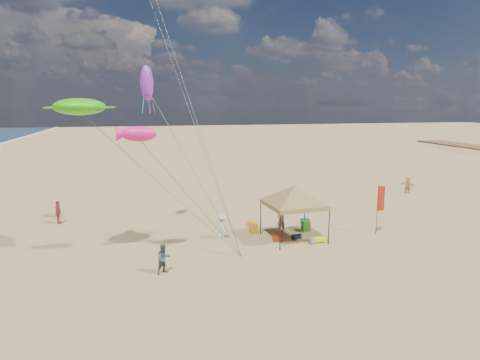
{
  "coord_description": "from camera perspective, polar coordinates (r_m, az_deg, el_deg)",
  "views": [
    {
      "loc": [
        -5.75,
        -20.88,
        8.6
      ],
      "look_at": [
        0.0,
        3.0,
        4.0
      ],
      "focal_mm": 30.76,
      "sensor_mm": 36.0,
      "label": 1
    }
  ],
  "objects": [
    {
      "name": "ground",
      "position": [
        23.31,
        1.76,
        -11.05
      ],
      "size": [
        280.0,
        280.0,
        0.0
      ],
      "primitive_type": "plane",
      "color": "tan",
      "rests_on": "ground"
    },
    {
      "name": "canopy_tent",
      "position": [
        26.03,
        7.54,
        -1.08
      ],
      "size": [
        6.55,
        6.55,
        4.05
      ],
      "color": "black",
      "rests_on": "ground"
    },
    {
      "name": "feather_flag",
      "position": [
        28.66,
        18.85,
        -2.87
      ],
      "size": [
        0.51,
        0.04,
        3.32
      ],
      "color": "black",
      "rests_on": "ground"
    },
    {
      "name": "cooler_red",
      "position": [
        26.37,
        5.2,
        -8.04
      ],
      "size": [
        0.54,
        0.38,
        0.38
      ],
      "primitive_type": "cube",
      "color": "#A5340D",
      "rests_on": "ground"
    },
    {
      "name": "cooler_blue",
      "position": [
        30.3,
        9.01,
        -5.64
      ],
      "size": [
        0.54,
        0.38,
        0.38
      ],
      "primitive_type": "cube",
      "color": "#1558AE",
      "rests_on": "ground"
    },
    {
      "name": "bag_navy",
      "position": [
        26.8,
        7.85,
        -7.81
      ],
      "size": [
        0.69,
        0.54,
        0.36
      ],
      "primitive_type": "cylinder",
      "rotation": [
        0.0,
        1.57,
        0.35
      ],
      "color": "#0E1F3E",
      "rests_on": "ground"
    },
    {
      "name": "bag_orange",
      "position": [
        29.46,
        1.33,
        -6.01
      ],
      "size": [
        0.54,
        0.69,
        0.36
      ],
      "primitive_type": "cylinder",
      "rotation": [
        0.0,
        1.57,
        1.22
      ],
      "color": "orange",
      "rests_on": "ground"
    },
    {
      "name": "chair_green",
      "position": [
        28.58,
        9.1,
        -6.31
      ],
      "size": [
        0.5,
        0.5,
        0.7
      ],
      "primitive_type": "cube",
      "color": "#2C921A",
      "rests_on": "ground"
    },
    {
      "name": "chair_yellow",
      "position": [
        27.68,
        1.9,
        -6.74
      ],
      "size": [
        0.5,
        0.5,
        0.7
      ],
      "primitive_type": "cube",
      "color": "gold",
      "rests_on": "ground"
    },
    {
      "name": "crate_grey",
      "position": [
        26.14,
        10.01,
        -8.45
      ],
      "size": [
        0.34,
        0.3,
        0.28
      ],
      "primitive_type": "cube",
      "color": "gray",
      "rests_on": "ground"
    },
    {
      "name": "beach_cart",
      "position": [
        26.51,
        10.86,
        -8.07
      ],
      "size": [
        0.9,
        0.5,
        0.24
      ],
      "primitive_type": "cube",
      "color": "#E9FD1C",
      "rests_on": "ground"
    },
    {
      "name": "person_near_a",
      "position": [
        27.84,
        5.72,
        -5.44
      ],
      "size": [
        0.81,
        0.7,
        1.86
      ],
      "primitive_type": "imported",
      "rotation": [
        0.0,
        0.0,
        3.59
      ],
      "color": "#9E6E5A",
      "rests_on": "ground"
    },
    {
      "name": "person_near_b",
      "position": [
        21.68,
        -10.51,
        -10.7
      ],
      "size": [
        0.97,
        0.91,
        1.58
      ],
      "primitive_type": "imported",
      "rotation": [
        0.0,
        0.0,
        0.56
      ],
      "color": "#3D4754",
      "rests_on": "ground"
    },
    {
      "name": "person_near_c",
      "position": [
        26.51,
        -2.57,
        -6.48
      ],
      "size": [
        1.2,
        0.93,
        1.63
      ],
      "primitive_type": "imported",
      "rotation": [
        0.0,
        0.0,
        2.8
      ],
      "color": "silver",
      "rests_on": "ground"
    },
    {
      "name": "person_far_a",
      "position": [
        32.53,
        -23.92,
        -4.11
      ],
      "size": [
        0.43,
        1.0,
        1.7
      ],
      "primitive_type": "imported",
      "rotation": [
        0.0,
        0.0,
        1.56
      ],
      "color": "#A53F40",
      "rests_on": "ground"
    },
    {
      "name": "person_far_c",
      "position": [
        42.87,
        22.25,
        -0.67
      ],
      "size": [
        1.25,
        1.49,
        1.6
      ],
      "primitive_type": "imported",
      "rotation": [
        0.0,
        0.0,
        5.33
      ],
      "color": "tan",
      "rests_on": "ground"
    },
    {
      "name": "turtle_kite",
      "position": [
        23.37,
        -21.39,
        9.45
      ],
      "size": [
        3.3,
        3.02,
        0.89
      ],
      "primitive_type": "ellipsoid",
      "rotation": [
        0.0,
        0.0,
        -0.4
      ],
      "color": "#2FC70D",
      "rests_on": "ground"
    },
    {
      "name": "fish_kite",
      "position": [
        22.42,
        -13.81,
        6.24
      ],
      "size": [
        1.91,
        1.05,
        0.82
      ],
      "primitive_type": "ellipsoid",
      "rotation": [
        0.0,
        0.0,
        -0.07
      ],
      "color": "#FF1C89",
      "rests_on": "ground"
    },
    {
      "name": "squid_kite",
      "position": [
        28.3,
        -12.82,
        12.98
      ],
      "size": [
        1.01,
        1.01,
        2.3
      ],
      "primitive_type": "ellipsoid",
      "rotation": [
        0.0,
        0.0,
        0.15
      ],
      "color": "purple",
      "rests_on": "ground"
    }
  ]
}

